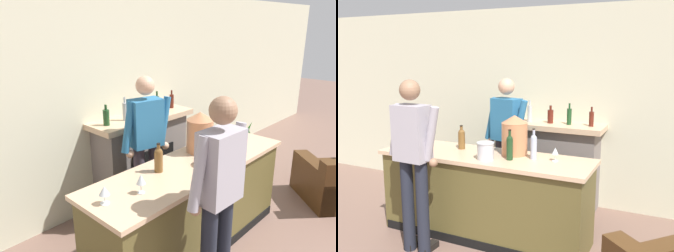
{
  "view_description": "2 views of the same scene",
  "coord_description": "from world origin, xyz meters",
  "views": [
    {
      "loc": [
        -2.63,
        0.94,
        2.35
      ],
      "look_at": [
        -0.1,
        3.31,
        1.25
      ],
      "focal_mm": 35.0,
      "sensor_mm": 36.0,
      "label": 1
    },
    {
      "loc": [
        1.75,
        -0.76,
        2.08
      ],
      "look_at": [
        -0.11,
        3.18,
        1.26
      ],
      "focal_mm": 40.0,
      "sensor_mm": 36.0,
      "label": 2
    }
  ],
  "objects": [
    {
      "name": "wall_back_panel",
      "position": [
        0.0,
        4.28,
        1.38
      ],
      "size": [
        12.0,
        0.07,
        2.75
      ],
      "color": "beige",
      "rests_on": "ground_plane"
    },
    {
      "name": "wine_glass_near_bucket",
      "position": [
        0.58,
        2.94,
        1.08
      ],
      "size": [
        0.07,
        0.07,
        0.15
      ],
      "color": "silver",
      "rests_on": "bar_counter"
    },
    {
      "name": "ice_bucket_steel",
      "position": [
        -0.11,
        2.67,
        1.07
      ],
      "size": [
        0.19,
        0.19,
        0.19
      ],
      "color": "silver",
      "rests_on": "bar_counter"
    },
    {
      "name": "wine_glass_back_row",
      "position": [
        -1.31,
        2.86,
        1.09
      ],
      "size": [
        0.09,
        0.09,
        0.15
      ],
      "color": "silver",
      "rests_on": "bar_counter"
    },
    {
      "name": "wine_bottle_rose_blush",
      "position": [
        -0.6,
        2.97,
        1.11
      ],
      "size": [
        0.08,
        0.08,
        0.29
      ],
      "color": "brown",
      "rests_on": "bar_counter"
    },
    {
      "name": "bar_counter",
      "position": [
        -0.22,
        2.84,
        0.49
      ],
      "size": [
        2.48,
        0.73,
        0.98
      ],
      "color": "brown",
      "rests_on": "ground_plane"
    },
    {
      "name": "wine_bottle_chardonnay_pale",
      "position": [
        0.35,
        2.91,
        1.13
      ],
      "size": [
        0.07,
        0.07,
        0.34
      ],
      "color": "#9FA9C1",
      "rests_on": "bar_counter"
    },
    {
      "name": "person_customer",
      "position": [
        -0.71,
        2.2,
        1.03
      ],
      "size": [
        0.66,
        0.31,
        1.85
      ],
      "color": "black",
      "rests_on": "ground_plane"
    },
    {
      "name": "potted_plant_corner",
      "position": [
        2.24,
        3.68,
        0.28
      ],
      "size": [
        0.4,
        0.38,
        0.71
      ],
      "color": "#4C4E3F",
      "rests_on": "ground_plane"
    },
    {
      "name": "fireplace_stone",
      "position": [
        0.15,
        4.02,
        0.6
      ],
      "size": [
        1.49,
        0.52,
        1.48
      ],
      "color": "slate",
      "rests_on": "ground_plane"
    },
    {
      "name": "wine_bottle_merlot_tall",
      "position": [
        0.12,
        2.77,
        1.12
      ],
      "size": [
        0.07,
        0.07,
        0.33
      ],
      "color": "#1A381C",
      "rests_on": "bar_counter"
    },
    {
      "name": "person_bartender",
      "position": [
        -0.26,
        3.5,
        1.0
      ],
      "size": [
        0.65,
        0.37,
        1.8
      ],
      "color": "#3F3643",
      "rests_on": "ground_plane"
    },
    {
      "name": "copper_dispenser",
      "position": [
        0.08,
        3.0,
        1.21
      ],
      "size": [
        0.3,
        0.34,
        0.45
      ],
      "color": "#BF794F",
      "rests_on": "bar_counter"
    },
    {
      "name": "wine_glass_front_left",
      "position": [
        -1.0,
        2.78,
        1.1
      ],
      "size": [
        0.08,
        0.08,
        0.17
      ],
      "color": "silver",
      "rests_on": "bar_counter"
    }
  ]
}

